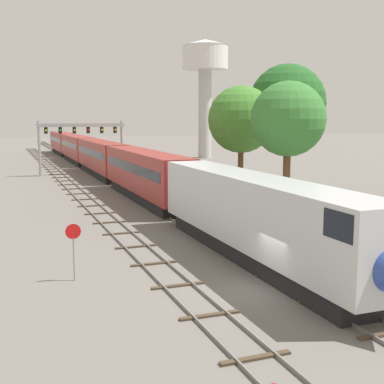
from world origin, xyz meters
TOP-DOWN VIEW (x-y plane):
  - ground_plane at (0.00, 0.00)m, footprint 400.00×400.00m
  - track_main at (2.00, 60.00)m, footprint 2.60×200.00m
  - track_near at (-3.50, 40.00)m, footprint 2.60×160.00m
  - passenger_train at (2.00, 51.08)m, footprint 3.04×114.56m
  - signal_gantry at (-0.25, 52.70)m, footprint 12.10×0.49m
  - water_tower at (27.63, 75.40)m, footprint 9.11×9.11m
  - stop_sign at (-8.00, 4.67)m, footprint 0.76×0.08m
  - trackside_tree_left at (17.54, 27.37)m, footprint 8.08×8.08m
  - trackside_tree_mid at (11.28, 25.54)m, footprint 6.61×6.61m
  - trackside_tree_right at (10.94, 16.19)m, footprint 6.13×6.13m

SIDE VIEW (x-z plane):
  - ground_plane at x=0.00m, z-range 0.00..0.00m
  - track_main at x=2.00m, z-range -0.01..0.15m
  - track_near at x=-3.50m, z-range -0.01..0.15m
  - stop_sign at x=-8.00m, z-range 0.43..3.31m
  - passenger_train at x=2.00m, z-range 0.21..5.01m
  - signal_gantry at x=-0.25m, z-range 1.82..9.42m
  - trackside_tree_mid at x=11.28m, z-range 2.25..13.41m
  - trackside_tree_right at x=10.94m, z-range 2.39..13.39m
  - trackside_tree_left at x=17.54m, z-range 2.75..16.39m
  - water_tower at x=27.63m, z-range 6.38..29.57m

